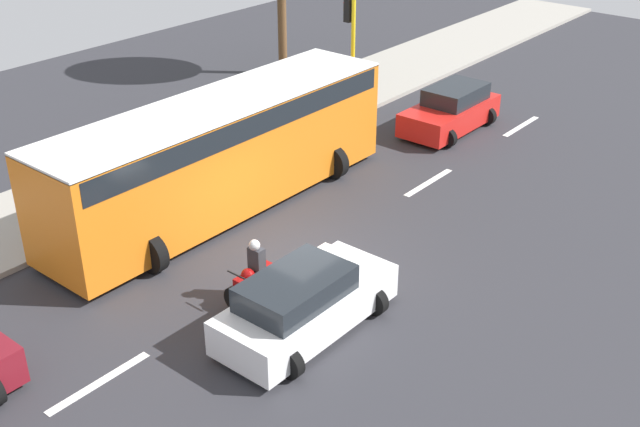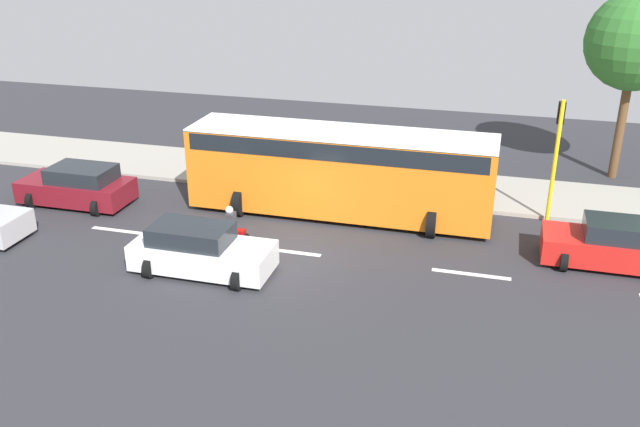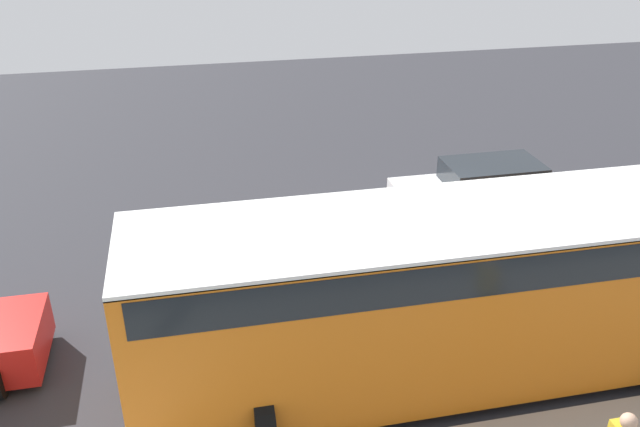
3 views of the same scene
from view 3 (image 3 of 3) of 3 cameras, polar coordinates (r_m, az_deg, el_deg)
ground_plane at (r=15.48m, az=9.43°, el=-4.53°), size 40.00×60.00×0.10m
lane_stripe_north at (r=14.57m, az=-13.34°, el=-6.85°), size 0.20×2.40×0.01m
lane_stripe_mid at (r=15.45m, az=9.45°, el=-4.35°), size 0.20×2.40×0.01m
car_white at (r=17.53m, az=13.67°, el=1.75°), size 2.18×4.33×1.52m
city_bus at (r=11.39m, az=11.98°, el=-5.97°), size 3.20×11.00×3.16m
motorcycle at (r=16.10m, az=15.46°, el=-1.06°), size 0.60×1.30×1.53m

